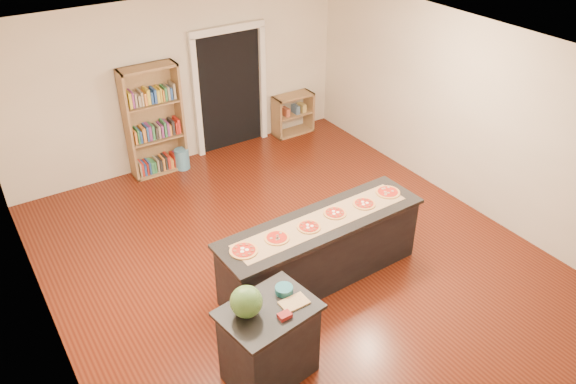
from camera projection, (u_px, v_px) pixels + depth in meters
room at (297, 171)px, 6.77m from camera, size 6.00×7.00×2.80m
doorway at (230, 83)px, 9.75m from camera, size 1.40×0.09×2.21m
kitchen_island at (321, 250)px, 7.00m from camera, size 2.72×0.74×0.90m
side_counter at (269, 342)px, 5.70m from camera, size 0.94×0.69×0.93m
bookshelf at (154, 121)px, 9.09m from camera, size 0.92×0.33×1.85m
low_shelf at (293, 114)px, 10.61m from camera, size 0.77×0.33×0.77m
waste_bin at (182, 159)px, 9.56m from camera, size 0.24×0.24×0.36m
kraft_paper at (322, 221)px, 6.76m from camera, size 2.37×0.49×0.00m
watermelon at (246, 302)px, 5.31m from camera, size 0.32×0.32×0.32m
cutting_board at (294, 303)px, 5.51m from camera, size 0.28×0.19×0.02m
package_red at (285, 316)px, 5.34m from camera, size 0.13×0.09×0.04m
package_teal at (284, 290)px, 5.63m from camera, size 0.18×0.18×0.07m
pizza_a at (244, 251)px, 6.26m from camera, size 0.31×0.31×0.02m
pizza_b at (277, 238)px, 6.45m from camera, size 0.28×0.28×0.02m
pizza_c at (309, 227)px, 6.64m from camera, size 0.27×0.27×0.02m
pizza_d at (335, 213)px, 6.88m from camera, size 0.28×0.28×0.02m
pizza_e at (364, 204)px, 7.06m from camera, size 0.27×0.27×0.02m
pizza_f at (388, 192)px, 7.29m from camera, size 0.31×0.31×0.02m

